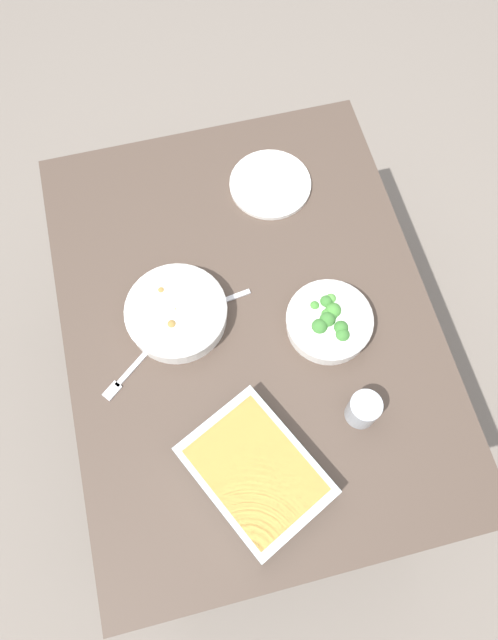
{
  "coord_description": "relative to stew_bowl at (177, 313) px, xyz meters",
  "views": [
    {
      "loc": [
        -0.52,
        0.13,
        2.06
      ],
      "look_at": [
        0.0,
        0.0,
        0.74
      ],
      "focal_mm": 32.69,
      "sensor_mm": 36.0,
      "label": 1
    }
  ],
  "objects": [
    {
      "name": "ground_plane",
      "position": [
        -0.05,
        -0.17,
        -0.77
      ],
      "size": [
        6.0,
        6.0,
        0.0
      ],
      "primitive_type": "plane",
      "color": "slate"
    },
    {
      "name": "dining_table",
      "position": [
        -0.05,
        -0.17,
        -0.12
      ],
      "size": [
        1.2,
        0.9,
        0.74
      ],
      "color": "#4C3D33",
      "rests_on": "ground_plane"
    },
    {
      "name": "stew_bowl",
      "position": [
        0.0,
        0.0,
        0.0
      ],
      "size": [
        0.25,
        0.25,
        0.06
      ],
      "color": "white",
      "rests_on": "dining_table"
    },
    {
      "name": "broccoli_bowl",
      "position": [
        -0.11,
        -0.35,
        -0.0
      ],
      "size": [
        0.21,
        0.21,
        0.07
      ],
      "color": "white",
      "rests_on": "dining_table"
    },
    {
      "name": "baking_dish",
      "position": [
        -0.41,
        -0.09,
        0.0
      ],
      "size": [
        0.37,
        0.33,
        0.06
      ],
      "color": "silver",
      "rests_on": "dining_table"
    },
    {
      "name": "drink_cup",
      "position": [
        -0.34,
        -0.36,
        0.01
      ],
      "size": [
        0.07,
        0.07,
        0.08
      ],
      "color": "#B2BCC6",
      "rests_on": "dining_table"
    },
    {
      "name": "side_plate",
      "position": [
        0.32,
        -0.32,
        -0.03
      ],
      "size": [
        0.22,
        0.22,
        0.01
      ],
      "primitive_type": "cylinder",
      "color": "white",
      "rests_on": "dining_table"
    },
    {
      "name": "spoon_by_stew",
      "position": [
        0.01,
        -0.08,
        -0.03
      ],
      "size": [
        0.04,
        0.18,
        0.01
      ],
      "color": "silver",
      "rests_on": "dining_table"
    },
    {
      "name": "fork_on_table",
      "position": [
        -0.11,
        0.14,
        -0.03
      ],
      "size": [
        0.12,
        0.15,
        0.01
      ],
      "color": "silver",
      "rests_on": "dining_table"
    }
  ]
}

